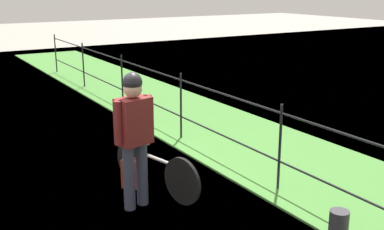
{
  "coord_description": "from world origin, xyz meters",
  "views": [
    {
      "loc": [
        5.7,
        -1.93,
        2.65
      ],
      "look_at": [
        0.24,
        1.4,
        0.9
      ],
      "focal_mm": 44.61,
      "sensor_mm": 36.0,
      "label": 1
    }
  ],
  "objects_px": {
    "bicycle_main": "(155,169)",
    "wooden_crate": "(136,133)",
    "terrier_dog": "(137,120)",
    "cyclist_person": "(134,129)",
    "backpack_on_paving": "(133,173)"
  },
  "relations": [
    {
      "from": "bicycle_main",
      "to": "wooden_crate",
      "type": "distance_m",
      "value": 0.54
    },
    {
      "from": "terrier_dog",
      "to": "cyclist_person",
      "type": "distance_m",
      "value": 0.68
    },
    {
      "from": "wooden_crate",
      "to": "cyclist_person",
      "type": "height_order",
      "value": "cyclist_person"
    },
    {
      "from": "wooden_crate",
      "to": "backpack_on_paving",
      "type": "xyz_separation_m",
      "value": [
        0.07,
        -0.1,
        -0.53
      ]
    },
    {
      "from": "bicycle_main",
      "to": "terrier_dog",
      "type": "height_order",
      "value": "terrier_dog"
    },
    {
      "from": "bicycle_main",
      "to": "backpack_on_paving",
      "type": "xyz_separation_m",
      "value": [
        -0.29,
        -0.18,
        -0.12
      ]
    },
    {
      "from": "bicycle_main",
      "to": "wooden_crate",
      "type": "xyz_separation_m",
      "value": [
        -0.35,
        -0.09,
        0.4
      ]
    },
    {
      "from": "cyclist_person",
      "to": "backpack_on_paving",
      "type": "bearing_deg",
      "value": 159.13
    },
    {
      "from": "wooden_crate",
      "to": "cyclist_person",
      "type": "xyz_separation_m",
      "value": [
        0.62,
        -0.31,
        0.28
      ]
    },
    {
      "from": "wooden_crate",
      "to": "terrier_dog",
      "type": "bearing_deg",
      "value": 13.6
    },
    {
      "from": "wooden_crate",
      "to": "backpack_on_paving",
      "type": "height_order",
      "value": "wooden_crate"
    },
    {
      "from": "wooden_crate",
      "to": "terrier_dog",
      "type": "xyz_separation_m",
      "value": [
        0.02,
        0.01,
        0.19
      ]
    },
    {
      "from": "wooden_crate",
      "to": "bicycle_main",
      "type": "bearing_deg",
      "value": 13.6
    },
    {
      "from": "wooden_crate",
      "to": "cyclist_person",
      "type": "distance_m",
      "value": 0.75
    },
    {
      "from": "backpack_on_paving",
      "to": "terrier_dog",
      "type": "bearing_deg",
      "value": 67.14
    }
  ]
}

